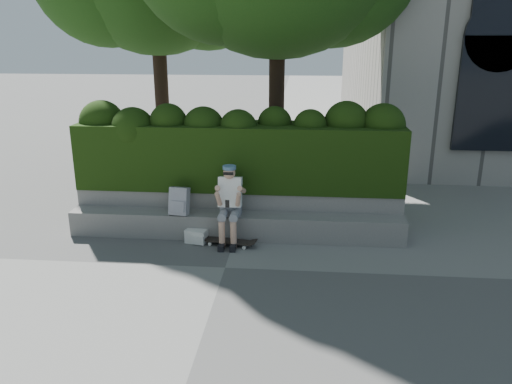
# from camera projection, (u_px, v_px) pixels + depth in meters

# --- Properties ---
(ground) EXTENTS (80.00, 80.00, 0.00)m
(ground) POSITION_uv_depth(u_px,v_px,m) (225.00, 268.00, 7.86)
(ground) COLOR slate
(ground) RESTS_ON ground
(bench_ledge) EXTENTS (6.00, 0.45, 0.45)m
(bench_ledge) POSITION_uv_depth(u_px,v_px,m) (235.00, 226.00, 8.98)
(bench_ledge) COLOR gray
(bench_ledge) RESTS_ON ground
(planter_wall) EXTENTS (6.00, 0.50, 0.75)m
(planter_wall) POSITION_uv_depth(u_px,v_px,m) (238.00, 209.00, 9.38)
(planter_wall) COLOR gray
(planter_wall) RESTS_ON ground
(hedge) EXTENTS (6.00, 1.00, 1.20)m
(hedge) POSITION_uv_depth(u_px,v_px,m) (239.00, 156.00, 9.31)
(hedge) COLOR black
(hedge) RESTS_ON planter_wall
(person) EXTENTS (0.40, 0.76, 1.38)m
(person) POSITION_uv_depth(u_px,v_px,m) (230.00, 201.00, 8.65)
(person) COLOR gray
(person) RESTS_ON ground
(skateboard) EXTENTS (0.91, 0.36, 0.09)m
(skateboard) POSITION_uv_depth(u_px,v_px,m) (228.00, 241.00, 8.67)
(skateboard) COLOR black
(skateboard) RESTS_ON ground
(backpack_plaid) EXTENTS (0.36, 0.23, 0.49)m
(backpack_plaid) POSITION_uv_depth(u_px,v_px,m) (179.00, 201.00, 8.83)
(backpack_plaid) COLOR silver
(backpack_plaid) RESTS_ON bench_ledge
(backpack_ground) EXTENTS (0.42, 0.33, 0.24)m
(backpack_ground) POSITION_uv_depth(u_px,v_px,m) (197.00, 236.00, 8.81)
(backpack_ground) COLOR silver
(backpack_ground) RESTS_ON ground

